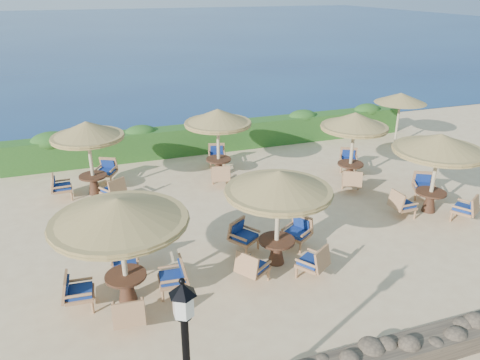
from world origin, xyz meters
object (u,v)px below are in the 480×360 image
at_px(cafe_set_5, 354,132).
at_px(cafe_set_0, 120,230).
at_px(cafe_set_1, 278,202).
at_px(cafe_set_2, 437,156).
at_px(extra_parasol, 401,98).
at_px(cafe_set_3, 89,145).
at_px(cafe_set_4, 218,127).

bearing_deg(cafe_set_5, cafe_set_0, -152.55).
bearing_deg(cafe_set_1, cafe_set_5, 41.25).
relative_size(cafe_set_2, cafe_set_5, 1.01).
xyz_separation_m(extra_parasol, cafe_set_2, (-3.21, -6.15, -0.25)).
relative_size(cafe_set_2, cafe_set_3, 1.02).
xyz_separation_m(cafe_set_0, cafe_set_3, (-0.37, 6.52, -0.07)).
xyz_separation_m(cafe_set_0, cafe_set_1, (3.94, 0.32, -0.08)).
bearing_deg(cafe_set_0, cafe_set_3, 93.29).
distance_m(cafe_set_4, cafe_set_5, 4.97).
distance_m(extra_parasol, cafe_set_0, 15.13).
height_order(cafe_set_0, cafe_set_4, same).
bearing_deg(cafe_set_3, cafe_set_0, -86.71).
bearing_deg(cafe_set_4, cafe_set_2, -42.86).
bearing_deg(cafe_set_1, cafe_set_4, 87.04).
height_order(extra_parasol, cafe_set_1, cafe_set_1).
xyz_separation_m(cafe_set_1, cafe_set_3, (-4.31, 6.21, 0.01)).
bearing_deg(extra_parasol, cafe_set_5, -144.47).
height_order(extra_parasol, cafe_set_2, cafe_set_2).
distance_m(cafe_set_0, cafe_set_2, 9.97).
xyz_separation_m(cafe_set_1, cafe_set_4, (0.33, 6.35, 0.14)).
distance_m(cafe_set_1, cafe_set_3, 7.56).
bearing_deg(cafe_set_4, extra_parasol, 6.21).
height_order(extra_parasol, cafe_set_3, cafe_set_3).
xyz_separation_m(cafe_set_3, cafe_set_5, (9.14, -1.97, 0.11)).
relative_size(cafe_set_0, cafe_set_5, 1.10).
distance_m(cafe_set_0, cafe_set_1, 3.95).
height_order(extra_parasol, cafe_set_0, cafe_set_0).
relative_size(cafe_set_0, cafe_set_1, 1.12).
xyz_separation_m(cafe_set_1, cafe_set_5, (4.83, 4.24, 0.12)).
relative_size(extra_parasol, cafe_set_0, 0.78).
height_order(cafe_set_4, cafe_set_5, same).
height_order(extra_parasol, cafe_set_5, cafe_set_5).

